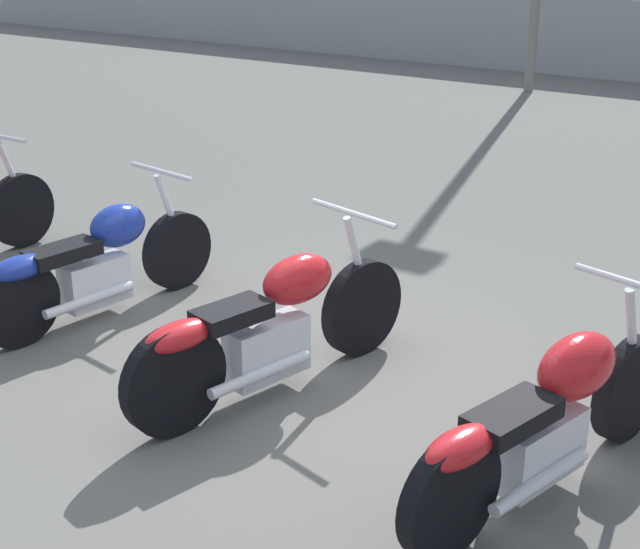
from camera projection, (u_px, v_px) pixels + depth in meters
The scene contains 4 objects.
ground_plane at pixel (295, 384), 5.62m from camera, with size 60.00×60.00×0.00m, color #5B5954.
motorcycle_slot_1 at pixel (97, 263), 6.43m from camera, with size 0.70×2.01×0.98m.
motorcycle_slot_2 at pixel (271, 327), 5.37m from camera, with size 0.81×2.12×1.02m.
motorcycle_slot_3 at pixel (548, 419), 4.40m from camera, with size 0.83×2.08×0.98m.
Camera 1 is at (2.94, -4.00, 2.72)m, focal length 50.00 mm.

